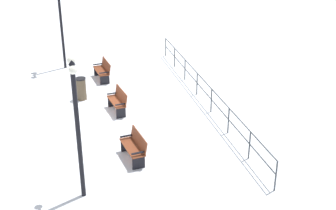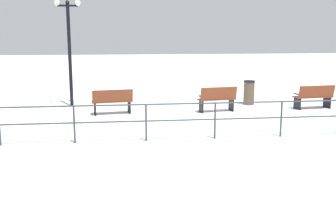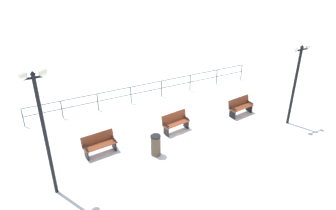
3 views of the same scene
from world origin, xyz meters
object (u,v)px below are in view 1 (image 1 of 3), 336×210
at_px(bench_nearest, 103,70).
at_px(trash_bin, 81,89).
at_px(bench_second, 118,100).
at_px(bench_third, 134,146).
at_px(lamppost_middle, 76,114).

relative_size(bench_nearest, trash_bin, 1.57).
bearing_deg(trash_bin, bench_second, 129.29).
relative_size(bench_nearest, bench_second, 1.06).
relative_size(bench_third, lamppost_middle, 0.36).
relative_size(lamppost_middle, trash_bin, 4.21).
bearing_deg(trash_bin, bench_nearest, -118.76).
bearing_deg(lamppost_middle, bench_third, -137.85).
xyz_separation_m(bench_third, lamppost_middle, (1.85, 1.68, 2.19)).
bearing_deg(lamppost_middle, bench_nearest, -100.34).
height_order(bench_nearest, trash_bin, trash_bin).
bearing_deg(lamppost_middle, bench_second, -108.69).
distance_m(bench_nearest, trash_bin, 2.53).
xyz_separation_m(bench_second, lamppost_middle, (1.89, 5.57, 2.17)).
xyz_separation_m(bench_third, trash_bin, (1.34, -5.58, 0.02)).
distance_m(bench_nearest, bench_second, 3.90).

